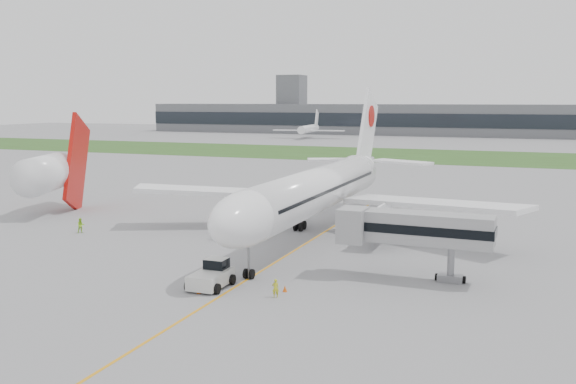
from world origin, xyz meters
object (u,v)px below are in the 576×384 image
at_px(airliner, 319,188).
at_px(jet_bridge, 410,228).
at_px(neighbor_aircraft, 50,172).
at_px(pushback_tug, 212,275).
at_px(ground_crew_near, 275,288).

relative_size(airliner, jet_bridge, 3.98).
relative_size(airliner, neighbor_aircraft, 2.92).
relative_size(airliner, pushback_tug, 11.91).
bearing_deg(jet_bridge, neighbor_aircraft, 165.56).
height_order(ground_crew_near, neighbor_aircraft, neighbor_aircraft).
bearing_deg(pushback_tug, neighbor_aircraft, 146.91).
height_order(pushback_tug, neighbor_aircraft, neighbor_aircraft).
height_order(pushback_tug, ground_crew_near, pushback_tug).
relative_size(ground_crew_near, neighbor_aircraft, 0.08).
bearing_deg(pushback_tug, airliner, 84.03).
bearing_deg(jet_bridge, ground_crew_near, -133.33).
xyz_separation_m(jet_bridge, ground_crew_near, (-9.12, -9.25, -3.86)).
xyz_separation_m(airliner, neighbor_aircraft, (-39.59, 0.08, 0.26)).
height_order(jet_bridge, ground_crew_near, jet_bridge).
bearing_deg(neighbor_aircraft, airliner, -20.69).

